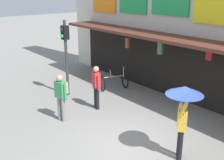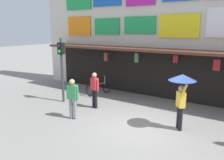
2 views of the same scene
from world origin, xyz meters
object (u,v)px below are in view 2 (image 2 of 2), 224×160
at_px(traffic_light_near, 61,60).
at_px(bicycle_parked, 98,88).
at_px(pedestrian_in_white, 95,88).
at_px(pedestrian_with_umbrella, 182,86).
at_px(pedestrian_in_red, 73,96).

distance_m(traffic_light_near, bicycle_parked, 2.74).
relative_size(pedestrian_in_white, pedestrian_with_umbrella, 0.81).
distance_m(traffic_light_near, pedestrian_in_red, 2.65).
relative_size(pedestrian_with_umbrella, pedestrian_in_red, 1.24).
distance_m(pedestrian_in_white, pedestrian_in_red, 1.52).
distance_m(bicycle_parked, pedestrian_with_umbrella, 5.69).
height_order(pedestrian_in_white, pedestrian_in_red, same).
distance_m(traffic_light_near, pedestrian_with_umbrella, 5.94).
bearing_deg(pedestrian_in_white, pedestrian_in_red, -88.28).
bearing_deg(traffic_light_near, pedestrian_in_white, 4.39).
xyz_separation_m(pedestrian_with_umbrella, pedestrian_in_red, (-3.98, -1.33, -0.66)).
xyz_separation_m(pedestrian_in_white, pedestrian_with_umbrella, (4.02, -0.19, 0.69)).
height_order(pedestrian_with_umbrella, pedestrian_in_red, pedestrian_with_umbrella).
relative_size(traffic_light_near, pedestrian_with_umbrella, 1.54).
relative_size(traffic_light_near, bicycle_parked, 2.40).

